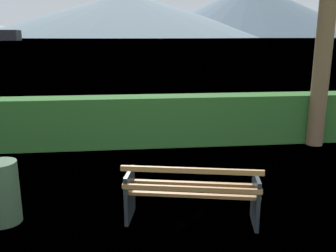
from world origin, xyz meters
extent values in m
plane|color=olive|center=(0.00, 0.00, 0.00)|extent=(1400.00, 1400.00, 0.00)
plane|color=#6B8EA3|center=(0.00, 307.74, 0.00)|extent=(620.00, 620.00, 0.00)
cube|color=olive|center=(-0.04, -0.19, 0.45)|extent=(1.74, 0.43, 0.04)
cube|color=olive|center=(0.00, 0.00, 0.45)|extent=(1.74, 0.43, 0.04)
cube|color=olive|center=(0.04, 0.19, 0.45)|extent=(1.74, 0.43, 0.04)
cube|color=olive|center=(-0.05, -0.26, 0.57)|extent=(1.73, 0.41, 0.06)
cube|color=olive|center=(-0.06, -0.31, 0.84)|extent=(1.73, 0.41, 0.06)
cube|color=#1E2328|center=(-0.83, 0.15, 0.34)|extent=(0.15, 0.51, 0.68)
cube|color=#1E2328|center=(0.82, -0.19, 0.34)|extent=(0.15, 0.51, 0.68)
cube|color=#285B23|center=(0.00, 3.57, 0.56)|extent=(13.33, 0.63, 1.13)
cylinder|color=brown|center=(3.44, 3.18, 2.67)|extent=(0.37, 0.37, 5.34)
cylinder|color=#385138|center=(-2.50, 0.23, 0.42)|extent=(0.44, 0.44, 0.85)
cone|color=slate|center=(0.00, 559.62, 32.07)|extent=(423.64, 423.64, 64.15)
cone|color=slate|center=(199.63, 591.07, 42.30)|extent=(363.61, 363.61, 84.60)
camera|label=1|loc=(-0.81, -4.43, 2.44)|focal=38.79mm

